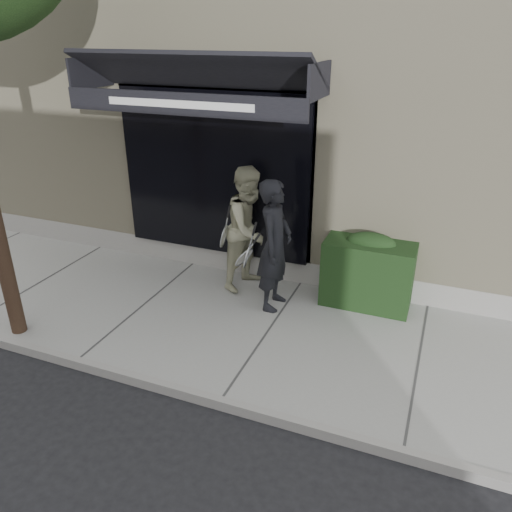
% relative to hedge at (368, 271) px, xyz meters
% --- Properties ---
extents(ground, '(80.00, 80.00, 0.00)m').
position_rel_hedge_xyz_m(ground, '(-1.10, -1.25, -0.66)').
color(ground, black).
rests_on(ground, ground).
extents(sidewalk, '(20.00, 3.00, 0.12)m').
position_rel_hedge_xyz_m(sidewalk, '(-1.10, -1.25, -0.60)').
color(sidewalk, gray).
rests_on(sidewalk, ground).
extents(curb, '(20.00, 0.10, 0.14)m').
position_rel_hedge_xyz_m(curb, '(-1.10, -2.80, -0.59)').
color(curb, gray).
rests_on(curb, ground).
extents(building_facade, '(14.30, 8.04, 5.64)m').
position_rel_hedge_xyz_m(building_facade, '(-1.11, 3.71, 2.08)').
color(building_facade, '#C4B995').
rests_on(building_facade, ground).
extents(hedge, '(1.30, 0.70, 1.14)m').
position_rel_hedge_xyz_m(hedge, '(0.00, 0.00, 0.00)').
color(hedge, black).
rests_on(hedge, sidewalk).
extents(pedestrian_front, '(0.73, 0.84, 1.95)m').
position_rel_hedge_xyz_m(pedestrian_front, '(-1.27, -0.59, 0.43)').
color(pedestrian_front, black).
rests_on(pedestrian_front, sidewalk).
extents(pedestrian_back, '(1.01, 1.14, 1.96)m').
position_rel_hedge_xyz_m(pedestrian_back, '(-1.85, -0.09, 0.44)').
color(pedestrian_back, '#AFAD8C').
rests_on(pedestrian_back, sidewalk).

